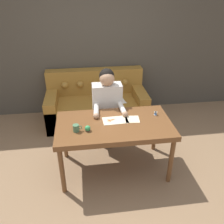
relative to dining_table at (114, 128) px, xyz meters
The scene contains 11 objects.
ground_plane 0.69m from the dining_table, 117.46° to the right, with size 16.00×16.00×0.00m, color #846647.
wall_back 1.96m from the dining_table, 91.79° to the left, with size 8.00×0.06×2.60m.
dining_table is the anchor object (origin of this frame).
couch 1.47m from the dining_table, 95.36° to the left, with size 1.81×0.89×0.92m.
person 0.58m from the dining_table, 92.24° to the left, with size 0.47×0.61×1.29m.
pattern_paper_main 0.11m from the dining_table, 69.69° to the left, with size 0.34×0.22×0.00m.
pattern_paper_offcut 0.27m from the dining_table, 14.52° to the left, with size 0.20×0.20×0.00m.
scissors 0.11m from the dining_table, 96.75° to the left, with size 0.23×0.13×0.01m.
mug 0.51m from the dining_table, 166.11° to the right, with size 0.11×0.08×0.09m.
thread_spool 0.62m from the dining_table, 13.49° to the left, with size 0.04×0.04×0.05m.
pin_cushion 0.39m from the dining_table, 159.33° to the right, with size 0.07×0.07×0.07m.
Camera 1 is at (-0.32, -2.47, 2.37)m, focal length 38.00 mm.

